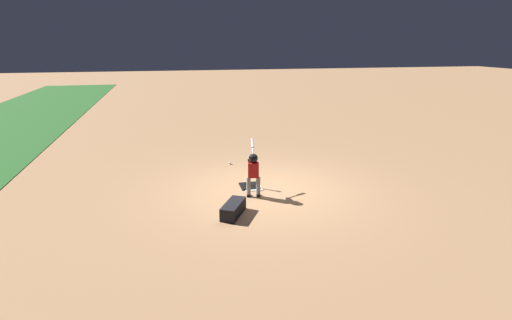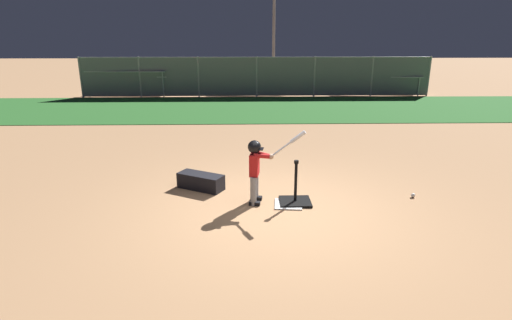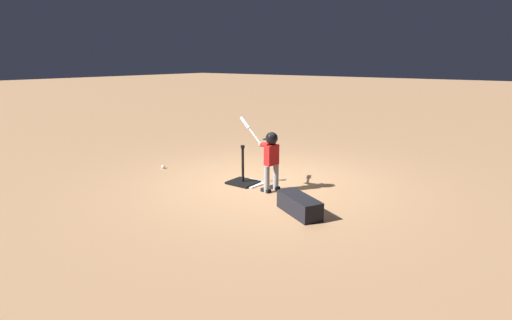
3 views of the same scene
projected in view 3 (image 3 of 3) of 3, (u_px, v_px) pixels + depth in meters
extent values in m
plane|color=#AD7F56|center=(267.00, 182.00, 7.66)|extent=(90.00, 90.00, 0.00)
cube|color=white|center=(250.00, 183.00, 7.54)|extent=(0.48, 0.48, 0.02)
cube|color=black|center=(243.00, 182.00, 7.55)|extent=(0.51, 0.46, 0.04)
cylinder|color=black|center=(243.00, 165.00, 7.47)|extent=(0.05, 0.05, 0.65)
cylinder|color=black|center=(243.00, 147.00, 7.38)|extent=(0.08, 0.08, 0.05)
cylinder|color=gray|center=(267.00, 179.00, 7.00)|extent=(0.12, 0.12, 0.48)
cube|color=black|center=(266.00, 190.00, 7.07)|extent=(0.19, 0.12, 0.06)
cylinder|color=gray|center=(276.00, 177.00, 7.15)|extent=(0.12, 0.12, 0.48)
cube|color=black|center=(275.00, 188.00, 7.22)|extent=(0.19, 0.12, 0.06)
cube|color=red|center=(272.00, 155.00, 6.97)|extent=(0.18, 0.27, 0.36)
sphere|color=tan|center=(272.00, 139.00, 6.90)|extent=(0.18, 0.18, 0.18)
sphere|color=black|center=(272.00, 138.00, 6.90)|extent=(0.22, 0.22, 0.22)
cube|color=black|center=(268.00, 139.00, 6.97)|extent=(0.14, 0.18, 0.01)
cylinder|color=red|center=(265.00, 145.00, 7.00)|extent=(0.29, 0.20, 0.10)
cylinder|color=red|center=(268.00, 144.00, 7.05)|extent=(0.29, 0.11, 0.10)
sphere|color=tan|center=(261.00, 144.00, 7.13)|extent=(0.09, 0.09, 0.09)
cylinder|color=silver|center=(251.00, 131.00, 7.26)|extent=(0.53, 0.13, 0.44)
cylinder|color=silver|center=(245.00, 123.00, 7.34)|extent=(0.26, 0.11, 0.22)
cylinder|color=black|center=(262.00, 145.00, 7.12)|extent=(0.05, 0.05, 0.05)
sphere|color=white|center=(163.00, 167.00, 8.59)|extent=(0.07, 0.07, 0.07)
cube|color=black|center=(299.00, 205.00, 6.05)|extent=(0.89, 0.68, 0.28)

